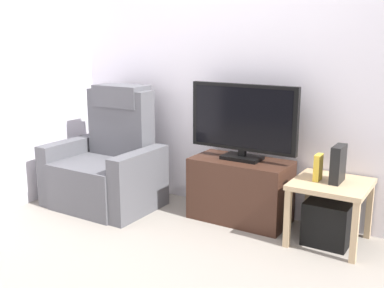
# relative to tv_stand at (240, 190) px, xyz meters

# --- Properties ---
(ground_plane) EXTENTS (6.40, 6.40, 0.00)m
(ground_plane) POSITION_rel_tv_stand_xyz_m (-0.01, -0.86, -0.26)
(ground_plane) COLOR gray
(wall_back) EXTENTS (6.40, 0.06, 2.60)m
(wall_back) POSITION_rel_tv_stand_xyz_m (-0.01, 0.27, 1.04)
(wall_back) COLOR silver
(wall_back) RESTS_ON ground
(tv_stand) EXTENTS (0.82, 0.41, 0.52)m
(tv_stand) POSITION_rel_tv_stand_xyz_m (0.00, 0.00, 0.00)
(tv_stand) COLOR #3D2319
(tv_stand) RESTS_ON ground
(television) EXTENTS (0.93, 0.20, 0.62)m
(television) POSITION_rel_tv_stand_xyz_m (0.00, 0.02, 0.59)
(television) COLOR black
(television) RESTS_ON tv_stand
(recliner_armchair) EXTENTS (0.98, 0.78, 1.08)m
(recliner_armchair) POSITION_rel_tv_stand_xyz_m (-1.22, -0.27, 0.11)
(recliner_armchair) COLOR #515156
(recliner_armchair) RESTS_ON ground
(side_table) EXTENTS (0.54, 0.54, 0.48)m
(side_table) POSITION_rel_tv_stand_xyz_m (0.76, -0.05, 0.14)
(side_table) COLOR tan
(side_table) RESTS_ON ground
(subwoofer_box) EXTENTS (0.33, 0.33, 0.33)m
(subwoofer_box) POSITION_rel_tv_stand_xyz_m (0.76, -0.05, -0.10)
(subwoofer_box) COLOR black
(subwoofer_box) RESTS_ON ground
(book_upright) EXTENTS (0.04, 0.11, 0.20)m
(book_upright) POSITION_rel_tv_stand_xyz_m (0.66, -0.07, 0.31)
(book_upright) COLOR gold
(book_upright) RESTS_ON side_table
(game_console) EXTENTS (0.07, 0.20, 0.27)m
(game_console) POSITION_rel_tv_stand_xyz_m (0.79, -0.04, 0.35)
(game_console) COLOR black
(game_console) RESTS_ON side_table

